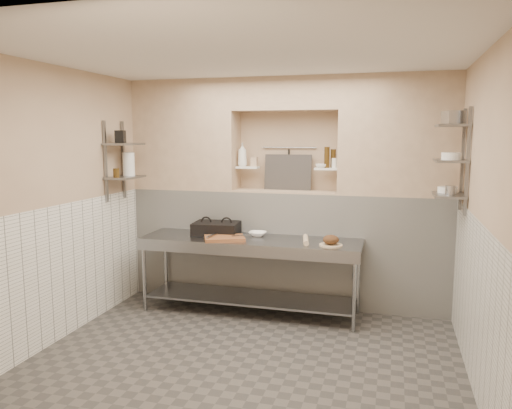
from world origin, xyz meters
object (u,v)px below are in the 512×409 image
(rolling_pin, at_px, (306,240))
(bottle_soap, at_px, (242,155))
(cutting_board, at_px, (225,238))
(mixing_bowl, at_px, (258,234))
(bowl_alcove, at_px, (321,166))
(jug_left, at_px, (129,164))
(bread_loaf, at_px, (331,240))
(prep_table, at_px, (250,260))
(panini_press, at_px, (216,228))

(rolling_pin, height_order, bottle_soap, bottle_soap)
(cutting_board, distance_m, bottle_soap, 1.18)
(mixing_bowl, xyz_separation_m, bowl_alcove, (0.70, 0.37, 0.81))
(rolling_pin, xyz_separation_m, jug_left, (-2.20, -0.01, 0.82))
(bottle_soap, height_order, bowl_alcove, bottle_soap)
(mixing_bowl, relative_size, jug_left, 0.75)
(rolling_pin, distance_m, bread_loaf, 0.31)
(rolling_pin, xyz_separation_m, bottle_soap, (-0.93, 0.59, 0.93))
(prep_table, distance_m, panini_press, 0.59)
(panini_press, height_order, jug_left, jug_left)
(prep_table, bearing_deg, panini_press, 162.29)
(bottle_soap, bearing_deg, rolling_pin, -32.56)
(prep_table, height_order, bowl_alcove, bowl_alcove)
(cutting_board, relative_size, bread_loaf, 2.58)
(prep_table, bearing_deg, bread_loaf, -7.02)
(rolling_pin, xyz_separation_m, bowl_alcove, (0.08, 0.59, 0.81))
(mixing_bowl, height_order, rolling_pin, rolling_pin)
(bottle_soap, bearing_deg, bread_loaf, -29.09)
(rolling_pin, bearing_deg, panini_press, 170.92)
(prep_table, bearing_deg, rolling_pin, -2.74)
(bottle_soap, distance_m, bowl_alcove, 1.02)
(panini_press, distance_m, jug_left, 1.33)
(prep_table, distance_m, bread_loaf, 1.02)
(rolling_pin, bearing_deg, bowl_alcove, 82.50)
(panini_press, height_order, rolling_pin, panini_press)
(panini_press, xyz_separation_m, jug_left, (-1.06, -0.19, 0.78))
(panini_press, distance_m, cutting_board, 0.36)
(cutting_board, bearing_deg, rolling_pin, 6.94)
(mixing_bowl, distance_m, bread_loaf, 0.97)
(rolling_pin, distance_m, bowl_alcove, 1.00)
(mixing_bowl, height_order, bowl_alcove, bowl_alcove)
(prep_table, distance_m, jug_left, 1.89)
(bread_loaf, bearing_deg, prep_table, 172.98)
(panini_press, bearing_deg, cutting_board, -59.90)
(prep_table, height_order, jug_left, jug_left)
(rolling_pin, bearing_deg, bottle_soap, 147.44)
(panini_press, relative_size, bowl_alcove, 3.92)
(prep_table, xyz_separation_m, cutting_board, (-0.26, -0.15, 0.28))
(bread_loaf, bearing_deg, panini_press, 169.38)
(prep_table, distance_m, mixing_bowl, 0.34)
(bowl_alcove, xyz_separation_m, jug_left, (-2.28, -0.60, 0.02))
(panini_press, bearing_deg, bread_loaf, -15.54)
(rolling_pin, relative_size, bottle_soap, 1.33)
(mixing_bowl, distance_m, rolling_pin, 0.66)
(bowl_alcove, bearing_deg, rolling_pin, -97.50)
(panini_press, relative_size, mixing_bowl, 2.72)
(mixing_bowl, distance_m, bowl_alcove, 1.14)
(bottle_soap, xyz_separation_m, bowl_alcove, (1.01, 0.00, -0.13))
(rolling_pin, height_order, bread_loaf, bread_loaf)
(prep_table, bearing_deg, jug_left, -178.53)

